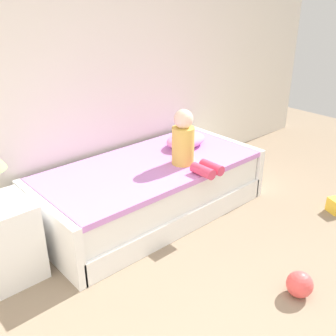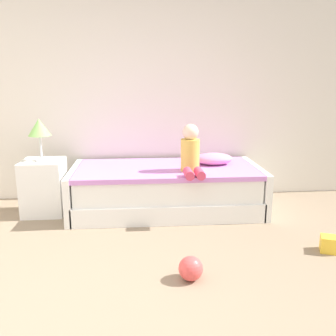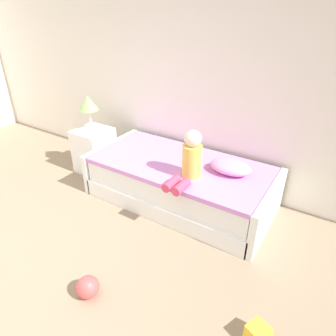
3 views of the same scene
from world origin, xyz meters
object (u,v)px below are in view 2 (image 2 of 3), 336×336
at_px(table_lamp, 39,129).
at_px(child_figure, 191,153).
at_px(nightstand, 44,187).
at_px(bed, 166,189).
at_px(pillow, 213,159).
at_px(toy_ball, 191,268).
at_px(toy_block, 329,244).

distance_m(table_lamp, child_figure, 1.62).
xyz_separation_m(nightstand, table_lamp, (0.00, 0.00, 0.64)).
height_order(bed, table_lamp, table_lamp).
distance_m(bed, pillow, 0.64).
relative_size(pillow, toy_ball, 2.40).
height_order(bed, pillow, pillow).
bearing_deg(nightstand, pillow, 2.98).
bearing_deg(nightstand, child_figure, -8.21).
relative_size(bed, child_figure, 4.14).
bearing_deg(table_lamp, toy_block, -23.66).
relative_size(bed, toy_block, 15.28).
bearing_deg(table_lamp, nightstand, 0.00).
relative_size(nightstand, toy_ball, 3.27).
xyz_separation_m(bed, nightstand, (-1.35, 0.00, 0.05)).
xyz_separation_m(toy_ball, toy_block, (1.26, 0.37, -0.02)).
distance_m(table_lamp, toy_block, 3.04).
distance_m(child_figure, pillow, 0.47).
relative_size(bed, pillow, 4.80).
relative_size(toy_ball, toy_block, 1.33).
xyz_separation_m(nightstand, pillow, (1.90, 0.10, 0.26)).
bearing_deg(nightstand, toy_block, -23.66).
height_order(pillow, toy_block, pillow).
bearing_deg(toy_ball, child_figure, 82.34).
bearing_deg(pillow, toy_ball, -106.55).
relative_size(bed, table_lamp, 4.69).
bearing_deg(table_lamp, pillow, 2.98).
xyz_separation_m(bed, toy_ball, (0.07, -1.54, -0.15)).
distance_m(child_figure, toy_ball, 1.46).
distance_m(bed, child_figure, 0.57).
xyz_separation_m(bed, table_lamp, (-1.35, 0.00, 0.69)).
xyz_separation_m(table_lamp, pillow, (1.90, 0.10, -0.37)).
relative_size(bed, nightstand, 3.52).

